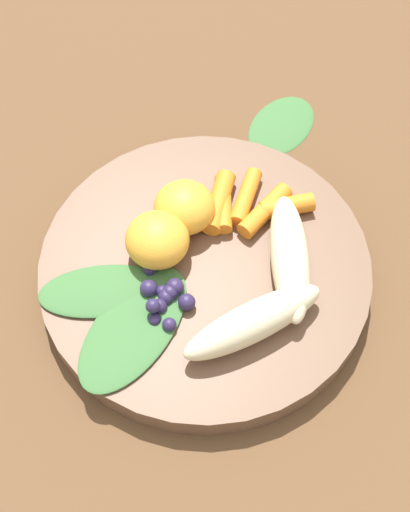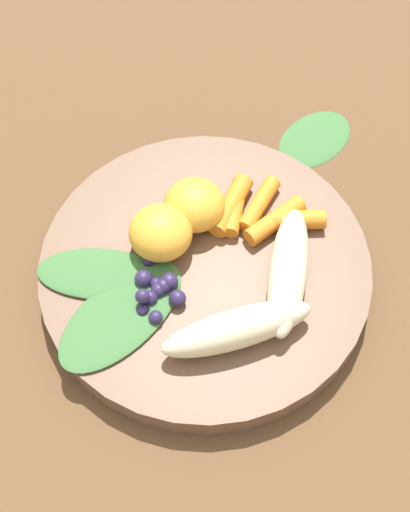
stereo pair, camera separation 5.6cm
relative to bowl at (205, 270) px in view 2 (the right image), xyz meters
The scene contains 15 objects.
ground_plane 0.01m from the bowl, ahead, with size 2.40×2.40×0.00m, color brown.
bowl is the anchor object (origin of this frame).
banana_peeled_left 0.07m from the bowl, 73.94° to the left, with size 0.12×0.03×0.03m, color beige.
banana_peeled_right 0.08m from the bowl, 18.09° to the left, with size 0.12×0.03×0.03m, color beige.
orange_segment_near 0.05m from the bowl, 116.28° to the right, with size 0.05×0.05×0.04m, color #F4A833.
orange_segment_far 0.05m from the bowl, behind, with size 0.05×0.05×0.04m, color #F4A833.
carrot_front 0.09m from the bowl, 113.66° to the left, with size 0.02×0.02×0.05m, color orange.
carrot_mid_left 0.07m from the bowl, 120.21° to the left, with size 0.02×0.02×0.06m, color orange.
carrot_mid_right 0.07m from the bowl, 137.86° to the left, with size 0.01×0.01×0.05m, color orange.
carrot_rear 0.06m from the bowl, 151.70° to the left, with size 0.01×0.01×0.05m, color orange.
carrot_small 0.06m from the bowl, 155.54° to the left, with size 0.02×0.02×0.06m, color orange.
blueberry_pile 0.05m from the bowl, 53.94° to the right, with size 0.07×0.04×0.02m.
kale_leaf_left 0.09m from the bowl, 83.53° to the right, with size 0.10×0.05×0.01m, color #3D7038.
kale_leaf_right 0.08m from the bowl, 54.81° to the right, with size 0.12×0.06×0.01m, color #3D7038.
kale_leaf_stray 0.19m from the bowl, 144.00° to the left, with size 0.09×0.06×0.01m, color #3D7038.
Camera 2 is at (0.29, -0.01, 0.51)m, focal length 48.90 mm.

